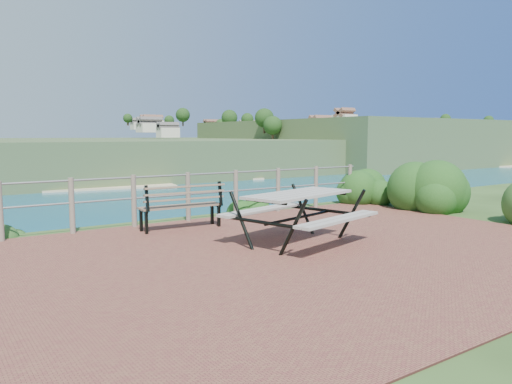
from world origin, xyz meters
TOP-DOWN VIEW (x-y plane):
  - ground at (0.00, 0.00)m, footprint 10.00×7.00m
  - safety_railing at (0.00, 3.35)m, footprint 9.40×0.10m
  - distant_bay at (173.07, 202.61)m, footprint 290.00×232.36m
  - picnic_table at (0.50, 0.42)m, footprint 2.10×1.66m
  - park_bench at (-0.51, 2.65)m, footprint 1.58×0.48m
  - shrub_right_front at (5.56, 1.50)m, footprint 1.44×1.44m
  - shrub_right_edge at (5.00, 3.21)m, footprint 1.12×1.12m
  - shrub_lip_west at (-3.31, 3.82)m, footprint 0.66×0.66m
  - shrub_lip_east at (1.85, 3.89)m, footprint 0.85×0.85m

SIDE VIEW (x-z plane):
  - distant_bay at x=173.07m, z-range -13.52..10.48m
  - ground at x=0.00m, z-range -0.06..0.06m
  - shrub_right_front at x=5.56m, z-range -1.02..1.02m
  - shrub_right_edge at x=5.00m, z-range -0.80..0.80m
  - shrub_lip_west at x=-3.31m, z-range -0.18..0.18m
  - shrub_lip_east at x=1.85m, z-range -0.31..0.31m
  - picnic_table at x=0.50m, z-range 0.11..0.94m
  - safety_railing at x=0.00m, z-range 0.07..1.07m
  - park_bench at x=-0.51m, z-range 0.14..1.02m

